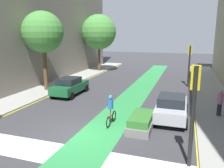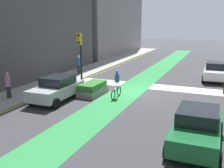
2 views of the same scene
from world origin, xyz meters
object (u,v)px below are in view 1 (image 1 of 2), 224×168
Objects in this scene: car_green_left_far at (70,86)px; car_silver_right_far at (171,107)px; traffic_signal_far_right at (190,58)px; pedestrian_sidewalk_right_b at (220,102)px; street_tree_far at (99,32)px; traffic_signal_near_right at (194,97)px; cyclist_in_lane at (111,109)px; street_tree_near at (43,32)px; median_planter at (141,122)px.

car_green_left_far is 9.62m from car_silver_right_far.
pedestrian_sidewalk_right_b is at bearing -78.02° from traffic_signal_far_right.
street_tree_far is (-14.27, 15.22, 4.63)m from pedestrian_sidewalk_right_b.
traffic_signal_near_right is 2.22× the size of cyclist_in_lane.
cyclist_in_lane is 11.32m from street_tree_near.
car_green_left_far is 12.13m from pedestrian_sidewalk_right_b.
traffic_signal_near_right is 5.58m from car_silver_right_far.
car_silver_right_far is at bearing -55.40° from street_tree_far.
traffic_signal_far_right is (-0.06, 15.29, 0.07)m from traffic_signal_near_right.
traffic_signal_near_right is at bearing -78.03° from car_silver_right_far.
street_tree_near reaches higher than traffic_signal_far_right.
car_green_left_far is at bearing -145.49° from traffic_signal_far_right.
car_green_left_far is at bearing -79.96° from street_tree_far.
street_tree_far is at bearing 113.35° from cyclist_in_lane.
street_tree_near reaches higher than car_silver_right_far.
traffic_signal_far_right reaches higher than pedestrian_sidewalk_right_b.
cyclist_in_lane is (-4.40, 2.95, -1.92)m from traffic_signal_near_right.
pedestrian_sidewalk_right_b is 0.65× the size of median_planter.
street_tree_far reaches higher than car_green_left_far.
car_silver_right_far is at bearing 54.84° from median_planter.
traffic_signal_near_right is 0.52× the size of street_tree_far.
median_planter is (10.32, -5.98, -5.08)m from street_tree_near.
traffic_signal_near_right is 0.98× the size of traffic_signal_far_right.
street_tree_near is (-12.84, -6.38, 2.52)m from traffic_signal_far_right.
car_silver_right_far is at bearing 101.97° from traffic_signal_near_right.
pedestrian_sidewalk_right_b is 5.59m from median_planter.
traffic_signal_near_right is at bearing -33.78° from cyclist_in_lane.
traffic_signal_near_right is at bearing -89.76° from traffic_signal_far_right.
traffic_signal_far_right is at bearing 90.24° from traffic_signal_near_right.
traffic_signal_near_right is 25.00m from street_tree_far.
traffic_signal_near_right is 4.63m from median_planter.
car_silver_right_far is 13.29m from street_tree_near.
car_green_left_far is at bearing -10.52° from street_tree_near.
car_green_left_far is at bearing 140.27° from traffic_signal_near_right.
street_tree_near is at bearing 169.48° from car_green_left_far.
traffic_signal_far_right is 9.40m from pedestrian_sidewalk_right_b.
median_planter is at bearing -36.00° from car_green_left_far.
traffic_signal_far_right is 0.58× the size of street_tree_near.
pedestrian_sidewalk_right_b reaches higher than car_green_left_far.
street_tree_near is 12.61m from street_tree_far.
pedestrian_sidewalk_right_b is 0.21× the size of street_tree_far.
cyclist_in_lane is 1.91m from median_planter.
traffic_signal_far_right is at bearing 84.36° from car_silver_right_far.
car_green_left_far is 9.30m from median_planter.
car_green_left_far is 14.18m from street_tree_far.
car_silver_right_far is at bearing 32.47° from cyclist_in_lane.
traffic_signal_near_right reaches higher than car_green_left_far.
traffic_signal_far_right is 12.87m from median_planter.
street_tree_far is (-11.35, 16.45, 4.85)m from car_silver_right_far.
street_tree_near is (-14.74, 2.62, 4.46)m from pedestrian_sidewalk_right_b.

